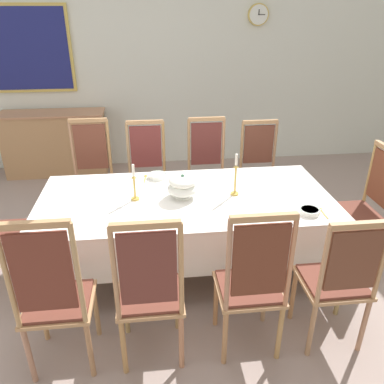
# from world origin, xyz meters

# --- Properties ---
(ground) EXTENTS (7.56, 5.88, 0.04)m
(ground) POSITION_xyz_m (0.00, 0.00, -0.02)
(ground) COLOR gray
(back_wall) EXTENTS (7.56, 0.08, 3.41)m
(back_wall) POSITION_xyz_m (0.00, 2.98, 1.70)
(back_wall) COLOR silver
(back_wall) RESTS_ON ground
(dining_table) EXTENTS (2.50, 1.16, 0.75)m
(dining_table) POSITION_xyz_m (0.00, 0.16, 0.68)
(dining_table) COLOR #B2844F
(dining_table) RESTS_ON ground
(tablecloth) EXTENTS (2.52, 1.18, 0.40)m
(tablecloth) POSITION_xyz_m (0.00, 0.16, 0.65)
(tablecloth) COLOR white
(tablecloth) RESTS_ON dining_table
(chair_south_a) EXTENTS (0.44, 0.42, 1.21)m
(chair_south_a) POSITION_xyz_m (-0.93, -0.83, 0.61)
(chair_south_a) COLOR tan
(chair_south_a) RESTS_ON ground
(chair_north_a) EXTENTS (0.44, 0.42, 1.17)m
(chair_north_a) POSITION_xyz_m (-0.93, 1.15, 0.59)
(chair_north_a) COLOR tan
(chair_north_a) RESTS_ON ground
(chair_south_b) EXTENTS (0.44, 0.42, 1.17)m
(chair_south_b) POSITION_xyz_m (-0.33, -0.83, 0.59)
(chair_south_b) COLOR tan
(chair_south_b) RESTS_ON ground
(chair_north_b) EXTENTS (0.44, 0.42, 1.13)m
(chair_north_b) POSITION_xyz_m (-0.33, 1.14, 0.58)
(chair_north_b) COLOR tan
(chair_north_b) RESTS_ON ground
(chair_south_c) EXTENTS (0.44, 0.42, 1.18)m
(chair_south_c) POSITION_xyz_m (0.34, -0.83, 0.60)
(chair_south_c) COLOR #B57C4D
(chair_south_c) RESTS_ON ground
(chair_north_c) EXTENTS (0.44, 0.42, 1.15)m
(chair_north_c) POSITION_xyz_m (0.34, 1.14, 0.59)
(chair_north_c) COLOR #A98552
(chair_north_c) RESTS_ON ground
(chair_south_d) EXTENTS (0.44, 0.42, 1.09)m
(chair_south_d) POSITION_xyz_m (0.95, -0.83, 0.57)
(chair_south_d) COLOR #B27C4E
(chair_south_d) RESTS_ON ground
(chair_north_d) EXTENTS (0.44, 0.42, 1.10)m
(chair_north_d) POSITION_xyz_m (0.95, 1.14, 0.57)
(chair_north_d) COLOR tan
(chair_north_d) RESTS_ON ground
(chair_head_east) EXTENTS (0.42, 0.44, 1.14)m
(chair_head_east) POSITION_xyz_m (1.66, 0.16, 0.58)
(chair_head_east) COLOR tan
(chair_head_east) RESTS_ON ground
(soup_tureen) EXTENTS (0.27, 0.27, 0.21)m
(soup_tureen) POSITION_xyz_m (-0.02, 0.16, 0.85)
(soup_tureen) COLOR white
(soup_tureen) RESTS_ON tablecloth
(candlestick_west) EXTENTS (0.07, 0.07, 0.32)m
(candlestick_west) POSITION_xyz_m (-0.43, 0.16, 0.88)
(candlestick_west) COLOR gold
(candlestick_west) RESTS_ON tablecloth
(candlestick_east) EXTENTS (0.07, 0.07, 0.38)m
(candlestick_east) POSITION_xyz_m (0.43, 0.16, 0.90)
(candlestick_east) COLOR gold
(candlestick_east) RESTS_ON tablecloth
(bowl_near_left) EXTENTS (0.17, 0.17, 0.04)m
(bowl_near_left) POSITION_xyz_m (-0.23, 0.59, 0.78)
(bowl_near_left) COLOR white
(bowl_near_left) RESTS_ON tablecloth
(bowl_near_right) EXTENTS (0.16, 0.16, 0.04)m
(bowl_near_right) POSITION_xyz_m (0.95, -0.24, 0.77)
(bowl_near_right) COLOR white
(bowl_near_right) RESTS_ON tablecloth
(spoon_primary) EXTENTS (0.04, 0.18, 0.01)m
(spoon_primary) POSITION_xyz_m (-0.34, 0.62, 0.76)
(spoon_primary) COLOR gold
(spoon_primary) RESTS_ON tablecloth
(spoon_secondary) EXTENTS (0.03, 0.18, 0.01)m
(spoon_secondary) POSITION_xyz_m (1.06, -0.22, 0.76)
(spoon_secondary) COLOR gold
(spoon_secondary) RESTS_ON tablecloth
(sideboard) EXTENTS (1.44, 0.48, 0.90)m
(sideboard) POSITION_xyz_m (-1.63, 2.66, 0.45)
(sideboard) COLOR tan
(sideboard) RESTS_ON ground
(mounted_clock) EXTENTS (0.29, 0.06, 0.29)m
(mounted_clock) POSITION_xyz_m (1.29, 2.91, 2.12)
(mounted_clock) COLOR #D1B251
(framed_painting) EXTENTS (1.29, 0.05, 1.13)m
(framed_painting) POSITION_xyz_m (-1.92, 2.91, 1.71)
(framed_painting) COLOR #D1B251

